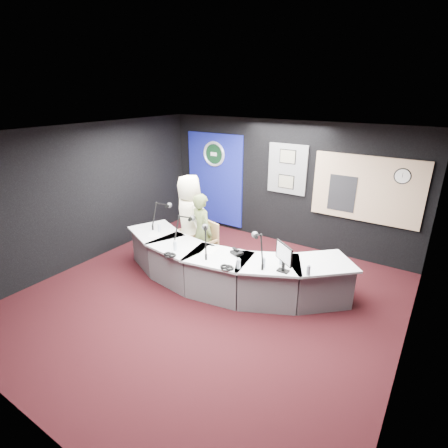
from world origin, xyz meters
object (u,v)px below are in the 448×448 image
Objects in this scene: armchair_right at (202,249)px; armchair_left at (190,238)px; person_man at (190,219)px; person_woman at (202,232)px; broadcast_desk at (223,267)px.

armchair_left is at bearing 174.01° from armchair_right.
armchair_left is at bearing -0.00° from person_man.
person_man reaches higher than armchair_left.
person_man is 0.49m from person_woman.
person_man is (0.00, 0.00, 0.42)m from armchair_left.
armchair_right is at bearing 2.11° from armchair_left.
broadcast_desk is at bearing -173.29° from person_man.
broadcast_desk is at bearing 176.66° from person_woman.
broadcast_desk is 0.78m from armchair_right.
armchair_right is at bearing 156.00° from broadcast_desk.
armchair_left is 1.17× the size of armchair_right.
person_woman reaches higher than broadcast_desk.
person_man is 1.17× the size of person_woman.
armchair_left is 0.64× the size of person_woman.
armchair_right is at bearing -171.69° from person_man.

